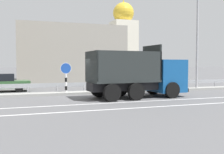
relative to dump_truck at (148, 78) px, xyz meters
name	(u,v)px	position (x,y,z in m)	size (l,w,h in m)	color
ground_plane	(94,97)	(-3.40, 1.13, -1.28)	(320.00, 320.00, 0.00)	#565659
lane_strip_0	(149,101)	(-0.84, -1.86, -1.27)	(58.84, 0.16, 0.01)	silver
lane_strip_1	(166,106)	(-0.84, -3.84, -1.27)	(58.84, 0.16, 0.01)	silver
median_island	(87,93)	(-3.40, 3.07, -1.19)	(32.36, 1.10, 0.18)	gray
median_guardrail	(84,85)	(-3.40, 4.17, -0.71)	(58.84, 0.09, 0.78)	#9EA0A5
dump_truck	(148,78)	(0.00, 0.00, 0.00)	(6.67, 2.97, 3.44)	#144C8C
median_road_sign	(66,78)	(-4.95, 3.07, -0.05)	(0.79, 0.16, 2.29)	white
street_lamp_2	(198,27)	(6.15, 2.86, 4.02)	(0.70, 2.00, 9.66)	#ADADB2
background_building_1	(67,55)	(-2.29, 18.77, 2.09)	(12.40, 11.43, 6.74)	gray
church_tower	(123,42)	(6.98, 22.24, 4.42)	(3.60, 3.60, 12.57)	silver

